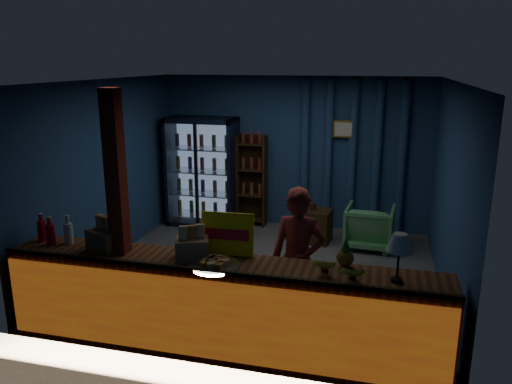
% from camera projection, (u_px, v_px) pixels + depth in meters
% --- Properties ---
extents(ground, '(4.60, 4.60, 0.00)m').
position_uv_depth(ground, '(264.00, 274.00, 6.86)').
color(ground, '#515154').
rests_on(ground, ground).
extents(room_walls, '(4.60, 4.60, 4.60)m').
position_uv_depth(room_walls, '(264.00, 162.00, 6.46)').
color(room_walls, navy).
rests_on(room_walls, ground).
extents(counter, '(4.40, 0.57, 0.99)m').
position_uv_depth(counter, '(220.00, 307.00, 4.95)').
color(counter, brown).
rests_on(counter, ground).
extents(support_post, '(0.16, 0.16, 2.60)m').
position_uv_depth(support_post, '(119.00, 219.00, 5.00)').
color(support_post, maroon).
rests_on(support_post, ground).
extents(beverage_cooler, '(1.20, 0.62, 1.90)m').
position_uv_depth(beverage_cooler, '(204.00, 172.00, 8.79)').
color(beverage_cooler, black).
rests_on(beverage_cooler, ground).
extents(bottle_shelf, '(0.50, 0.28, 1.60)m').
position_uv_depth(bottle_shelf, '(252.00, 181.00, 8.75)').
color(bottle_shelf, '#3D2913').
rests_on(bottle_shelf, ground).
extents(curtain_folds, '(1.74, 0.14, 2.50)m').
position_uv_depth(curtain_folds, '(352.00, 156.00, 8.30)').
color(curtain_folds, navy).
rests_on(curtain_folds, room_walls).
extents(framed_picture, '(0.36, 0.04, 0.28)m').
position_uv_depth(framed_picture, '(344.00, 129.00, 8.18)').
color(framed_picture, gold).
rests_on(framed_picture, room_walls).
extents(shopkeeper, '(0.59, 0.40, 1.58)m').
position_uv_depth(shopkeeper, '(298.00, 261.00, 5.27)').
color(shopkeeper, maroon).
rests_on(shopkeeper, ground).
extents(green_chair, '(0.78, 0.80, 0.67)m').
position_uv_depth(green_chair, '(370.00, 227.00, 7.76)').
color(green_chair, '#56AC64').
rests_on(green_chair, ground).
extents(side_table, '(0.64, 0.50, 0.64)m').
position_uv_depth(side_table, '(312.00, 225.00, 8.04)').
color(side_table, '#3D2913').
rests_on(side_table, ground).
extents(yellow_sign, '(0.54, 0.14, 0.43)m').
position_uv_depth(yellow_sign, '(227.00, 234.00, 4.99)').
color(yellow_sign, yellow).
rests_on(yellow_sign, counter).
extents(soda_bottles, '(0.42, 0.18, 0.31)m').
position_uv_depth(soda_bottles, '(54.00, 232.00, 5.31)').
color(soda_bottles, red).
rests_on(soda_bottles, counter).
extents(snack_box_left, '(0.41, 0.38, 0.35)m').
position_uv_depth(snack_box_left, '(106.00, 238.00, 5.14)').
color(snack_box_left, olive).
rests_on(snack_box_left, counter).
extents(snack_box_centre, '(0.39, 0.36, 0.34)m').
position_uv_depth(snack_box_centre, '(192.00, 247.00, 4.91)').
color(snack_box_centre, olive).
rests_on(snack_box_centre, counter).
extents(pastry_tray, '(0.48, 0.48, 0.08)m').
position_uv_depth(pastry_tray, '(215.00, 264.00, 4.72)').
color(pastry_tray, silver).
rests_on(pastry_tray, counter).
extents(banana_bunches, '(0.49, 0.29, 0.16)m').
position_uv_depth(banana_bunches, '(338.00, 269.00, 4.48)').
color(banana_bunches, yellow).
rests_on(banana_bunches, counter).
extents(table_lamp, '(0.23, 0.23, 0.45)m').
position_uv_depth(table_lamp, '(399.00, 245.00, 4.32)').
color(table_lamp, black).
rests_on(table_lamp, counter).
extents(pineapple, '(0.16, 0.16, 0.28)m').
position_uv_depth(pineapple, '(345.00, 255.00, 4.70)').
color(pineapple, olive).
rests_on(pineapple, counter).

